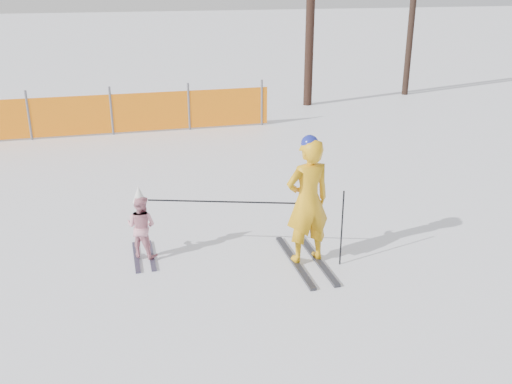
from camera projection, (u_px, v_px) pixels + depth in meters
The scene contains 4 objects.
ground at pixel (265, 270), 8.05m from camera, with size 120.00×120.00×0.00m, color white.
adult at pixel (308, 201), 7.95m from camera, with size 0.72×1.62×1.90m.
child at pixel (141, 226), 8.24m from camera, with size 0.58×0.97×1.12m.
ski_poles at pixel (264, 211), 8.03m from camera, with size 2.62×0.92×1.13m.
Camera 1 is at (-1.90, -6.86, 3.92)m, focal length 40.00 mm.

